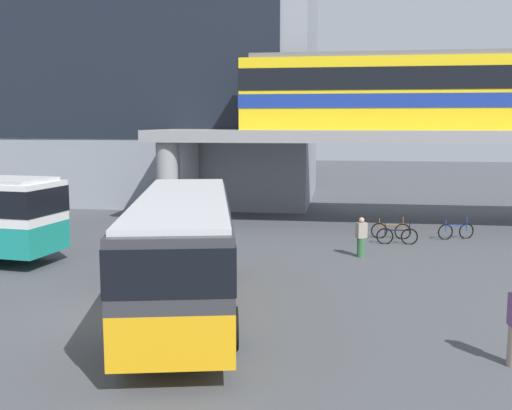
# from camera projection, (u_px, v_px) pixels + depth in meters

# --- Properties ---
(ground_plane) EXTENTS (120.00, 120.00, 0.00)m
(ground_plane) POSITION_uv_depth(u_px,v_px,m) (202.00, 244.00, 26.21)
(ground_plane) COLOR #47494F
(station_building) EXTENTS (30.51, 12.93, 16.11)m
(station_building) POSITION_uv_depth(u_px,v_px,m) (95.00, 82.00, 42.33)
(station_building) COLOR gray
(station_building) RESTS_ON ground_plane
(elevated_platform) EXTENTS (32.94, 6.17, 4.88)m
(elevated_platform) POSITION_uv_depth(u_px,v_px,m) (472.00, 143.00, 30.45)
(elevated_platform) COLOR gray
(elevated_platform) RESTS_ON ground_plane
(train) EXTENTS (24.79, 2.96, 3.84)m
(train) POSITION_uv_depth(u_px,v_px,m) (488.00, 90.00, 30.00)
(train) COLOR yellow
(train) RESTS_ON elevated_platform
(bus_main) EXTENTS (4.85, 11.33, 3.22)m
(bus_main) POSITION_uv_depth(u_px,v_px,m) (183.00, 240.00, 16.77)
(bus_main) COLOR orange
(bus_main) RESTS_ON ground_plane
(bicycle_black) EXTENTS (1.79, 0.16, 1.04)m
(bicycle_black) POSITION_uv_depth(u_px,v_px,m) (397.00, 236.00, 26.17)
(bicycle_black) COLOR black
(bicycle_black) RESTS_ON ground_plane
(bicycle_brown) EXTENTS (1.79, 0.15, 1.04)m
(bicycle_brown) POSITION_uv_depth(u_px,v_px,m) (391.00, 231.00, 27.43)
(bicycle_brown) COLOR black
(bicycle_brown) RESTS_ON ground_plane
(bicycle_blue) EXTENTS (1.70, 0.69, 1.04)m
(bicycle_blue) POSITION_uv_depth(u_px,v_px,m) (456.00, 231.00, 27.35)
(bicycle_blue) COLOR black
(bicycle_blue) RESTS_ON ground_plane
(pedestrian_by_bike_rack) EXTENTS (0.48, 0.42, 1.58)m
(pedestrian_by_bike_rack) POSITION_uv_depth(u_px,v_px,m) (361.00, 239.00, 23.64)
(pedestrian_by_bike_rack) COLOR #33663F
(pedestrian_by_bike_rack) RESTS_ON ground_plane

